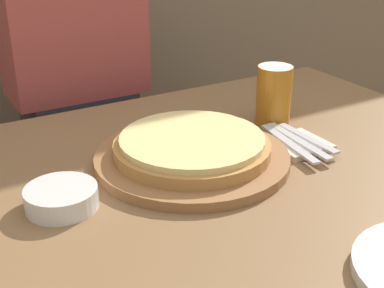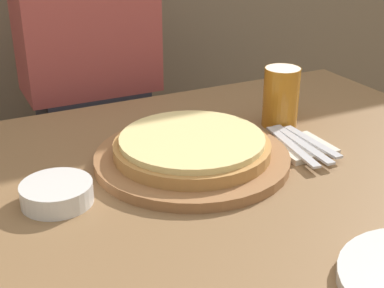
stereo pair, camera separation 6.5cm
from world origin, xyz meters
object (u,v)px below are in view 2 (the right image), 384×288
object	(u,v)px
diner_person	(93,111)
beer_glass	(281,95)
fork	(292,146)
pizza_on_board	(192,151)
side_bowl	(57,193)
dinner_knife	(302,144)
spoon	(312,141)

from	to	relation	value
diner_person	beer_glass	bearing A→B (deg)	-59.16
fork	diner_person	distance (m)	0.68
pizza_on_board	diner_person	distance (m)	0.59
pizza_on_board	side_bowl	size ratio (longest dim) A/B	3.11
side_bowl	dinner_knife	size ratio (longest dim) A/B	0.60
beer_glass	fork	distance (m)	0.16
beer_glass	fork	xyz separation A→B (m)	(-0.06, -0.13, -0.06)
dinner_knife	spoon	distance (m)	0.03
side_bowl	dinner_knife	xyz separation A→B (m)	(0.50, -0.01, -0.00)
diner_person	fork	bearing A→B (deg)	-69.65
dinner_knife	diner_person	world-z (taller)	diner_person
beer_glass	diner_person	xyz separation A→B (m)	(-0.29, 0.49, -0.16)
fork	diner_person	xyz separation A→B (m)	(-0.23, 0.63, -0.10)
diner_person	spoon	bearing A→B (deg)	-65.74
pizza_on_board	dinner_knife	size ratio (longest dim) A/B	1.87
beer_glass	dinner_knife	world-z (taller)	beer_glass
pizza_on_board	beer_glass	size ratio (longest dim) A/B	2.83
pizza_on_board	beer_glass	xyz separation A→B (m)	(0.26, 0.09, 0.05)
side_bowl	fork	world-z (taller)	side_bowl
pizza_on_board	diner_person	xyz separation A→B (m)	(-0.03, 0.58, -0.11)
fork	diner_person	size ratio (longest dim) A/B	0.15
dinner_knife	diner_person	distance (m)	0.68
pizza_on_board	diner_person	size ratio (longest dim) A/B	0.28
beer_glass	dinner_knife	xyz separation A→B (m)	(-0.04, -0.13, -0.06)
pizza_on_board	fork	xyz separation A→B (m)	(0.20, -0.05, -0.01)
dinner_knife	diner_person	xyz separation A→B (m)	(-0.26, 0.63, -0.10)
fork	side_bowl	bearing A→B (deg)	178.38
pizza_on_board	dinner_knife	distance (m)	0.23
fork	dinner_knife	xyz separation A→B (m)	(0.03, 0.00, 0.00)
pizza_on_board	diner_person	bearing A→B (deg)	93.09
beer_glass	diner_person	distance (m)	0.60
beer_glass	side_bowl	xyz separation A→B (m)	(-0.53, -0.12, -0.05)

